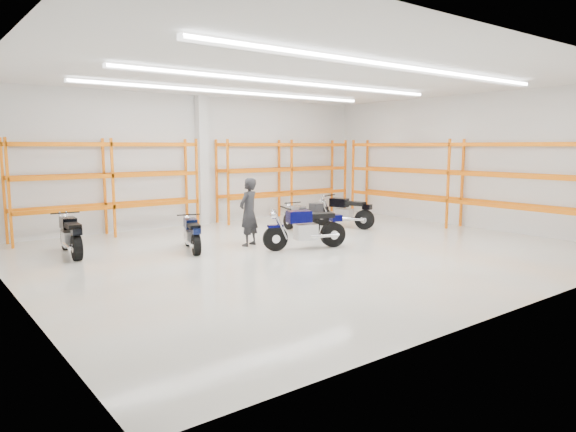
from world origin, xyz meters
TOP-DOWN VIEW (x-y plane):
  - ground at (0.00, 0.00)m, footprint 14.00×14.00m
  - room_shell at (0.00, 0.03)m, footprint 14.02×12.02m
  - motorcycle_main at (0.17, 0.17)m, footprint 2.30×1.03m
  - motorcycle_back_a at (-5.18, 3.12)m, footprint 0.71×2.14m
  - motorcycle_back_b at (-2.48, 1.79)m, footprint 0.82×1.83m
  - motorcycle_back_c at (1.64, 2.20)m, footprint 0.63×1.99m
  - motorcycle_back_d at (3.50, 2.19)m, footprint 1.01×2.14m
  - standing_man at (-0.87, 1.52)m, footprint 0.82×0.70m
  - structural_column at (0.00, 5.82)m, footprint 0.32×0.32m
  - pallet_racking_back_left at (-3.40, 5.48)m, footprint 5.67×0.87m
  - pallet_racking_back_right at (3.40, 5.48)m, footprint 5.67×0.87m
  - pallet_racking_side at (6.48, 0.00)m, footprint 0.87×9.07m

SIDE VIEW (x-z plane):
  - ground at x=0.00m, z-range 0.00..0.00m
  - motorcycle_back_b at x=-2.48m, z-range -0.03..0.89m
  - motorcycle_back_c at x=1.64m, z-range -0.02..1.00m
  - motorcycle_back_a at x=-5.18m, z-range -0.03..1.02m
  - motorcycle_back_d at x=3.50m, z-range -0.03..1.06m
  - motorcycle_main at x=0.17m, z-range -0.04..1.12m
  - standing_man at x=-0.87m, z-range 0.00..1.90m
  - pallet_racking_back_left at x=-3.40m, z-range 0.29..3.29m
  - pallet_racking_back_right at x=3.40m, z-range 0.29..3.29m
  - pallet_racking_side at x=6.48m, z-range 0.31..3.31m
  - structural_column at x=0.00m, z-range 0.00..4.50m
  - room_shell at x=0.00m, z-range 1.03..5.54m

